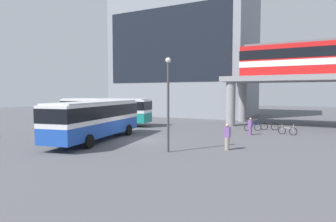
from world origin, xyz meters
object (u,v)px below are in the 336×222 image
bus_main (96,116)px  pedestrian_at_kerb (250,127)px  station_building (185,56)px  pedestrian_by_bike_rack (227,137)px  bicycle_blue (253,127)px  bicycle_silver (288,131)px  bicycle_black (269,127)px  bus_secondary (105,109)px

bus_main → pedestrian_at_kerb: bus_main is taller
station_building → pedestrian_by_bike_rack: bearing=-60.6°
station_building → bicycle_blue: station_building is taller
bus_main → bicycle_blue: bus_main is taller
bus_main → bicycle_silver: 17.48m
station_building → bus_main: 31.36m
station_building → bicycle_black: bearing=-43.3°
station_building → pedestrian_at_kerb: (15.94, -20.53, -9.63)m
pedestrian_by_bike_rack → station_building: bearing=119.4°
bus_secondary → bicycle_blue: bearing=10.6°
bicycle_silver → bicycle_blue: bearing=158.7°
bicycle_silver → bicycle_blue: 3.74m
bus_main → bus_secondary: bearing=126.0°
pedestrian_by_bike_rack → pedestrian_at_kerb: 7.98m
bicycle_black → pedestrian_by_bike_rack: 12.58m
bus_main → bus_secondary: (-6.69, 9.21, 0.00)m
bus_secondary → pedestrian_at_kerb: 17.19m
station_building → bus_secondary: station_building is taller
bus_main → bus_secondary: 11.38m
bus_main → bicycle_silver: (13.50, 10.99, -1.63)m
bicycle_blue → pedestrian_at_kerb: (0.43, -3.16, 0.39)m
station_building → bus_main: station_building is taller
bicycle_blue → station_building: bearing=131.7°
bus_main → bicycle_silver: bearing=39.1°
bicycle_blue → bicycle_silver: bearing=-21.3°
bicycle_black → pedestrian_at_kerb: bearing=-102.6°
bicycle_blue → pedestrian_at_kerb: pedestrian_at_kerb is taller
bicycle_black → bicycle_silver: (2.03, -2.76, 0.00)m
bus_secondary → station_building: bearing=86.6°
bus_secondary → pedestrian_by_bike_rack: 19.06m
bus_main → pedestrian_at_kerb: 13.97m
bus_secondary → bicycle_blue: bus_secondary is taller
bus_secondary → bicycle_silver: bearing=5.0°
station_building → bus_main: (5.48, -29.71, -8.39)m
bus_main → bicycle_black: bus_main is taller
bicycle_black → bus_main: bearing=-129.8°
bicycle_blue → bus_secondary: bearing=-169.4°
station_building → bicycle_black: size_ratio=13.23×
bicycle_black → bicycle_blue: (-1.45, -1.40, 0.00)m
bicycle_silver → pedestrian_at_kerb: bearing=-149.4°
bicycle_black → bicycle_silver: same height
bus_main → pedestrian_by_bike_rack: size_ratio=6.23×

